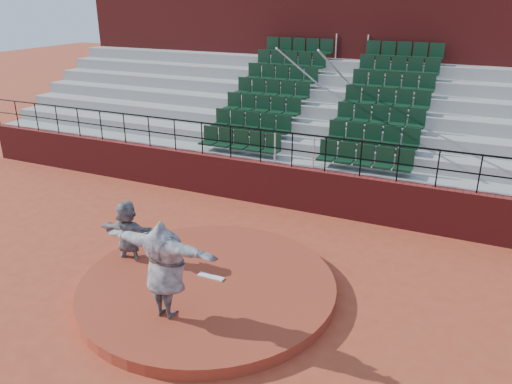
% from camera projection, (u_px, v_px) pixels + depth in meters
% --- Properties ---
extents(ground, '(90.00, 90.00, 0.00)m').
position_uv_depth(ground, '(208.00, 291.00, 10.81)').
color(ground, '#AD4227').
rests_on(ground, ground).
extents(pitchers_mound, '(5.50, 5.50, 0.25)m').
position_uv_depth(pitchers_mound, '(208.00, 286.00, 10.77)').
color(pitchers_mound, '#9E3923').
rests_on(pitchers_mound, ground).
extents(pitching_rubber, '(0.60, 0.15, 0.03)m').
position_uv_depth(pitching_rubber, '(211.00, 277.00, 10.84)').
color(pitching_rubber, white).
rests_on(pitching_rubber, pitchers_mound).
extents(boundary_wall, '(24.00, 0.30, 1.30)m').
position_uv_depth(boundary_wall, '(291.00, 187.00, 14.80)').
color(boundary_wall, maroon).
rests_on(boundary_wall, ground).
extents(wall_railing, '(24.04, 0.05, 1.03)m').
position_uv_depth(wall_railing, '(292.00, 142.00, 14.29)').
color(wall_railing, black).
rests_on(wall_railing, boundary_wall).
extents(seating_deck, '(24.00, 5.97, 4.63)m').
position_uv_depth(seating_deck, '(329.00, 133.00, 17.59)').
color(seating_deck, '#9C9C97').
rests_on(seating_deck, ground).
extents(press_box_facade, '(24.00, 3.00, 7.10)m').
position_uv_depth(press_box_facade, '(360.00, 59.00, 20.14)').
color(press_box_facade, maroon).
rests_on(press_box_facade, ground).
extents(pitcher, '(2.46, 0.77, 1.98)m').
position_uv_depth(pitcher, '(165.00, 269.00, 9.25)').
color(pitcher, black).
rests_on(pitcher, pitchers_mound).
extents(fielder, '(1.59, 0.71, 1.65)m').
position_uv_depth(fielder, '(128.00, 234.00, 11.49)').
color(fielder, black).
rests_on(fielder, ground).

